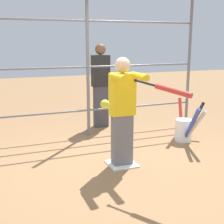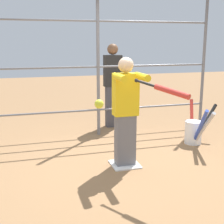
# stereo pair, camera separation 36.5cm
# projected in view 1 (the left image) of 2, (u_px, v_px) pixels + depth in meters

# --- Properties ---
(ground_plane) EXTENTS (24.00, 24.00, 0.00)m
(ground_plane) POSITION_uv_depth(u_px,v_px,m) (122.00, 164.00, 4.57)
(ground_plane) COLOR olive
(home_plate) EXTENTS (0.40, 0.40, 0.02)m
(home_plate) POSITION_uv_depth(u_px,v_px,m) (122.00, 164.00, 4.57)
(home_plate) COLOR white
(home_plate) RESTS_ON ground
(fence_backstop) EXTENTS (4.49, 0.06, 2.61)m
(fence_backstop) POSITION_uv_depth(u_px,v_px,m) (88.00, 67.00, 5.73)
(fence_backstop) COLOR slate
(fence_backstop) RESTS_ON ground
(batter) EXTENTS (0.40, 0.52, 1.56)m
(batter) POSITION_uv_depth(u_px,v_px,m) (123.00, 109.00, 4.37)
(batter) COLOR slate
(batter) RESTS_ON ground
(baseball_bat_swinging) EXTENTS (0.40, 0.74, 0.17)m
(baseball_bat_swinging) POSITION_uv_depth(u_px,v_px,m) (168.00, 89.00, 3.62)
(baseball_bat_swinging) COLOR black
(softball_in_flight) EXTENTS (0.10, 0.10, 0.10)m
(softball_in_flight) POSITION_uv_depth(u_px,v_px,m) (105.00, 104.00, 3.23)
(softball_in_flight) COLOR yellow
(bat_bucket) EXTENTS (0.72, 1.13, 0.74)m
(bat_bucket) POSITION_uv_depth(u_px,v_px,m) (185.00, 128.00, 5.59)
(bat_bucket) COLOR white
(bat_bucket) RESTS_ON ground
(bystander_behind_fence) EXTENTS (0.36, 0.22, 1.72)m
(bystander_behind_fence) POSITION_uv_depth(u_px,v_px,m) (101.00, 84.00, 6.43)
(bystander_behind_fence) COLOR #3F3F47
(bystander_behind_fence) RESTS_ON ground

